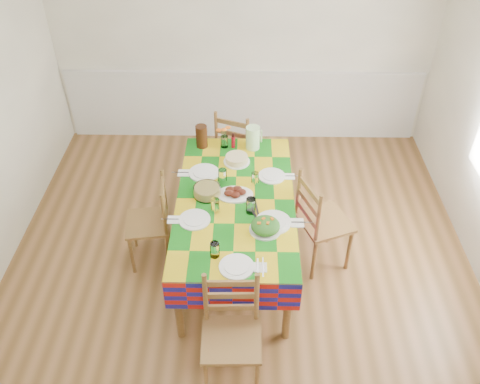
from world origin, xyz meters
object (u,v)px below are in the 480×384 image
tea_pitcher (202,136)px  dining_table (235,206)px  meat_platter (235,193)px  chair_near (231,334)px  chair_far (237,148)px  green_pitcher (253,138)px  chair_left (152,222)px  chair_right (320,222)px

tea_pitcher → dining_table: bearing=-66.6°
meat_platter → chair_near: 1.32m
chair_near → chair_far: size_ratio=1.03×
green_pitcher → chair_near: bearing=-94.4°
chair_far → chair_left: (-0.77, -1.23, -0.01)m
dining_table → chair_far: bearing=90.8°
dining_table → tea_pitcher: (-0.36, 0.83, 0.20)m
dining_table → chair_right: (0.78, -0.02, -0.17)m
chair_near → chair_right: (0.78, 1.21, 0.02)m
tea_pitcher → chair_right: bearing=-36.7°
meat_platter → chair_far: 1.23m
chair_far → chair_left: 1.45m
dining_table → tea_pitcher: bearing=113.4°
tea_pitcher → chair_right: 1.47m
chair_far → dining_table: bearing=112.7°
chair_near → chair_right: chair_right is taller
meat_platter → chair_near: size_ratio=0.34×
meat_platter → tea_pitcher: (-0.35, 0.78, 0.09)m
chair_far → meat_platter: bearing=112.3°
green_pitcher → tea_pitcher: green_pitcher is taller
dining_table → green_pitcher: size_ratio=8.15×
green_pitcher → chair_right: (0.62, -0.83, -0.38)m
tea_pitcher → chair_far: 0.67m
tea_pitcher → green_pitcher: bearing=-2.3°
chair_near → chair_right: 1.44m
tea_pitcher → chair_far: (0.34, 0.40, -0.41)m
meat_platter → chair_far: size_ratio=0.35×
meat_platter → dining_table: bearing=-81.3°
chair_near → chair_left: (-0.78, 1.24, -0.03)m
green_pitcher → chair_far: 0.61m
dining_table → chair_near: bearing=-90.1°
meat_platter → green_pitcher: size_ratio=1.38×
chair_right → tea_pitcher: bearing=31.8°
chair_far → chair_right: size_ratio=0.94×
tea_pitcher → chair_left: (-0.42, -0.83, -0.42)m
green_pitcher → meat_platter: bearing=-102.1°
green_pitcher → chair_far: bearing=112.1°
tea_pitcher → chair_near: (0.36, -2.06, -0.39)m
meat_platter → chair_right: size_ratio=0.33×
green_pitcher → tea_pitcher: bearing=177.7°
chair_far → chair_left: bearing=80.0°
dining_table → tea_pitcher: size_ratio=8.32×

